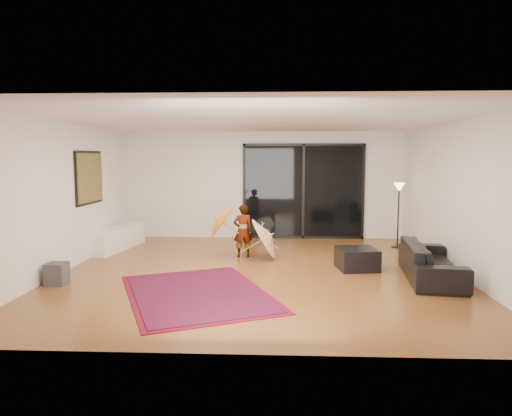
# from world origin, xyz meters

# --- Properties ---
(floor) EXTENTS (7.00, 7.00, 0.00)m
(floor) POSITION_xyz_m (0.00, 0.00, 0.00)
(floor) COLOR brown
(floor) RESTS_ON ground
(ceiling) EXTENTS (7.00, 7.00, 0.00)m
(ceiling) POSITION_xyz_m (0.00, 0.00, 2.70)
(ceiling) COLOR white
(ceiling) RESTS_ON wall_back
(wall_back) EXTENTS (7.00, 0.00, 7.00)m
(wall_back) POSITION_xyz_m (0.00, 3.50, 1.35)
(wall_back) COLOR silver
(wall_back) RESTS_ON floor
(wall_front) EXTENTS (7.00, 0.00, 7.00)m
(wall_front) POSITION_xyz_m (0.00, -3.50, 1.35)
(wall_front) COLOR silver
(wall_front) RESTS_ON floor
(wall_left) EXTENTS (0.00, 7.00, 7.00)m
(wall_left) POSITION_xyz_m (-3.50, 0.00, 1.35)
(wall_left) COLOR silver
(wall_left) RESTS_ON floor
(wall_right) EXTENTS (0.00, 7.00, 7.00)m
(wall_right) POSITION_xyz_m (3.50, 0.00, 1.35)
(wall_right) COLOR silver
(wall_right) RESTS_ON floor
(sliding_door) EXTENTS (3.06, 0.07, 2.40)m
(sliding_door) POSITION_xyz_m (1.00, 3.47, 1.20)
(sliding_door) COLOR black
(sliding_door) RESTS_ON wall_back
(painting) EXTENTS (0.04, 1.28, 1.08)m
(painting) POSITION_xyz_m (-3.46, 1.00, 1.65)
(painting) COLOR black
(painting) RESTS_ON wall_left
(media_console) EXTENTS (0.75, 1.85, 0.50)m
(media_console) POSITION_xyz_m (-3.25, 1.86, 0.25)
(media_console) COLOR white
(media_console) RESTS_ON floor
(speaker) EXTENTS (0.31, 0.31, 0.35)m
(speaker) POSITION_xyz_m (-3.25, -0.98, 0.18)
(speaker) COLOR #424244
(speaker) RESTS_ON floor
(persian_rug) EXTENTS (2.92, 3.33, 0.02)m
(persian_rug) POSITION_xyz_m (-0.88, -1.39, 0.01)
(persian_rug) COLOR #5E0819
(persian_rug) RESTS_ON floor
(sofa) EXTENTS (1.08, 2.17, 0.61)m
(sofa) POSITION_xyz_m (2.95, -0.36, 0.30)
(sofa) COLOR black
(sofa) RESTS_ON floor
(ottoman) EXTENTS (0.77, 0.77, 0.39)m
(ottoman) POSITION_xyz_m (1.81, 0.25, 0.20)
(ottoman) COLOR black
(ottoman) RESTS_ON floor
(floor_lamp) EXTENTS (0.25, 0.25, 1.48)m
(floor_lamp) POSITION_xyz_m (3.10, 2.36, 1.17)
(floor_lamp) COLOR black
(floor_lamp) RESTS_ON floor
(child) EXTENTS (0.45, 0.34, 1.09)m
(child) POSITION_xyz_m (-0.37, 1.22, 0.55)
(child) COLOR #999999
(child) RESTS_ON floor
(parasol_orange) EXTENTS (0.64, 0.88, 0.90)m
(parasol_orange) POSITION_xyz_m (-0.92, 1.17, 0.73)
(parasol_orange) COLOR orange
(parasol_orange) RESTS_ON child
(parasol_white) EXTENTS (0.64, 0.94, 0.97)m
(parasol_white) POSITION_xyz_m (0.23, 1.07, 0.50)
(parasol_white) COLOR beige
(parasol_white) RESTS_ON floor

